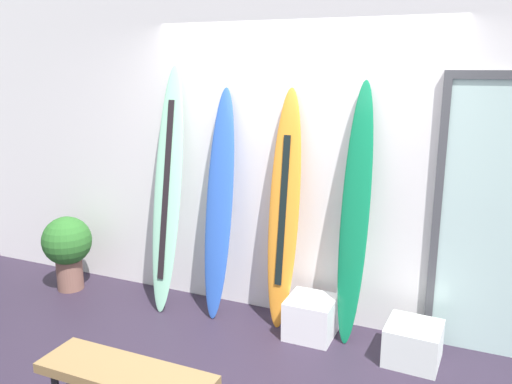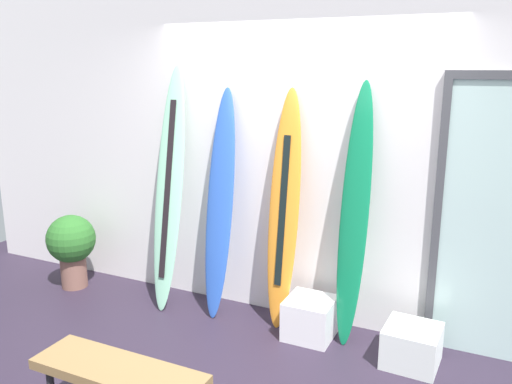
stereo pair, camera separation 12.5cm
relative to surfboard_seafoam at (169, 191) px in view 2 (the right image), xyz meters
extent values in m
cube|color=silver|center=(1.10, 0.36, 0.34)|extent=(7.20, 0.20, 2.80)
ellipsoid|color=#8ECFAC|center=(0.00, 0.00, 0.02)|extent=(0.28, 0.48, 2.16)
cube|color=black|center=(0.00, -0.02, 0.02)|extent=(0.06, 0.31, 1.55)
cone|color=black|center=(0.00, -0.13, -0.87)|extent=(0.07, 0.09, 0.11)
ellipsoid|color=blue|center=(0.49, 0.04, -0.08)|extent=(0.25, 0.40, 1.97)
ellipsoid|color=orange|center=(1.07, 0.08, -0.07)|extent=(0.27, 0.34, 1.98)
cube|color=black|center=(1.07, 0.05, -0.07)|extent=(0.06, 0.18, 1.22)
cone|color=black|center=(1.07, 0.01, -0.89)|extent=(0.07, 0.08, 0.11)
ellipsoid|color=#0F7447|center=(1.66, 0.06, -0.04)|extent=(0.24, 0.36, 2.05)
cone|color=black|center=(1.66, -0.02, -0.88)|extent=(0.07, 0.08, 0.11)
cube|color=silver|center=(2.17, -0.12, -0.92)|extent=(0.41, 0.41, 0.29)
cube|color=white|center=(1.36, -0.05, -0.90)|extent=(0.38, 0.38, 0.32)
cube|color=#47474C|center=(2.24, 0.24, -0.03)|extent=(0.06, 0.06, 2.06)
cylinder|color=brown|center=(-1.09, -0.12, -0.91)|extent=(0.25, 0.25, 0.30)
sphere|color=#2A6426|center=(-1.09, -0.12, -0.56)|extent=(0.47, 0.47, 0.47)
cube|color=olive|center=(0.77, -1.66, -0.62)|extent=(1.06, 0.33, 0.06)
cylinder|color=black|center=(0.35, -1.55, -0.86)|extent=(0.04, 0.04, 0.41)
camera|label=1|loc=(2.50, -3.78, 1.09)|focal=36.69mm
camera|label=2|loc=(2.62, -3.73, 1.09)|focal=36.69mm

